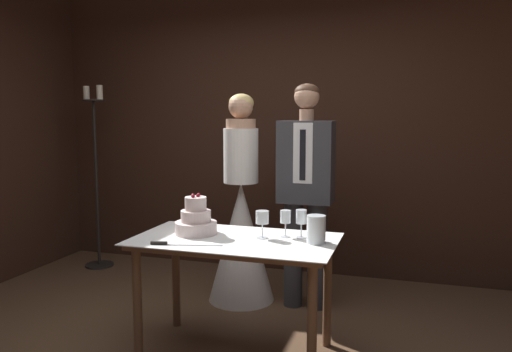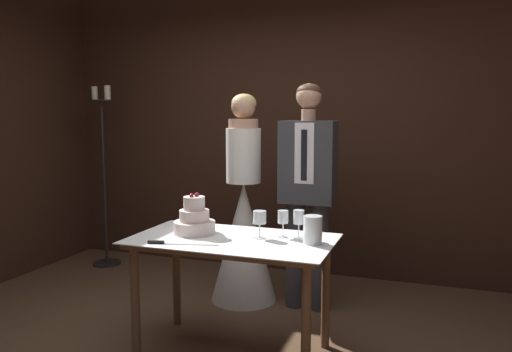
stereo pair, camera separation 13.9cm
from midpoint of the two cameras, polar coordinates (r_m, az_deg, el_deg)
wall_back at (r=4.86m, az=2.38°, el=5.84°), size 4.92×0.12×2.85m
cake_table at (r=3.18m, az=-3.69°, el=-8.89°), size 1.27×0.71×0.75m
tiered_cake at (r=3.28m, az=-8.10°, el=-5.07°), size 0.27×0.27×0.27m
cake_knife at (r=3.05m, az=-10.84°, el=-7.62°), size 0.42×0.12×0.02m
wine_glass_near at (r=3.15m, az=3.94°, el=-4.85°), size 0.07×0.07×0.18m
wine_glass_middle at (r=3.13m, az=-0.55°, el=-4.85°), size 0.08×0.08×0.17m
wine_glass_far at (r=3.16m, az=2.13°, el=-4.84°), size 0.07×0.07×0.17m
hurricane_candle at (r=3.03m, az=5.58°, el=-6.16°), size 0.11×0.11×0.17m
bride at (r=4.09m, az=-2.68°, el=-5.78°), size 0.54×0.54×1.69m
groom at (r=3.88m, az=4.69°, el=-1.14°), size 0.42×0.25×1.76m
candle_stand at (r=5.23m, az=-18.50°, el=-0.74°), size 0.28×0.28×1.81m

